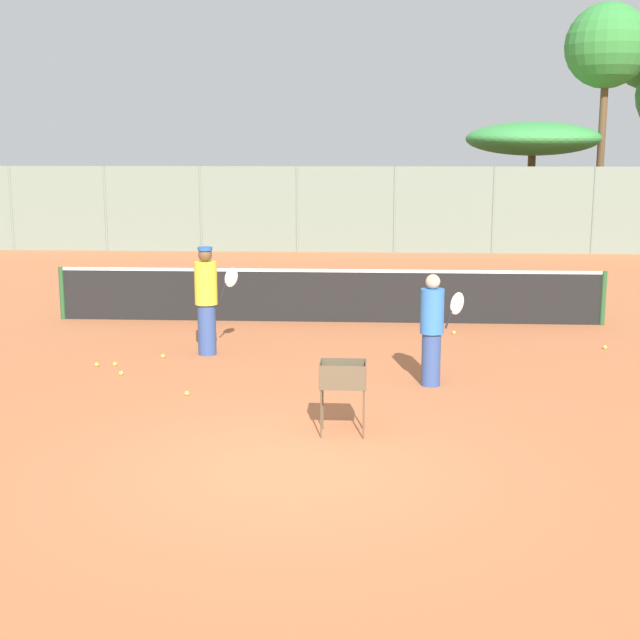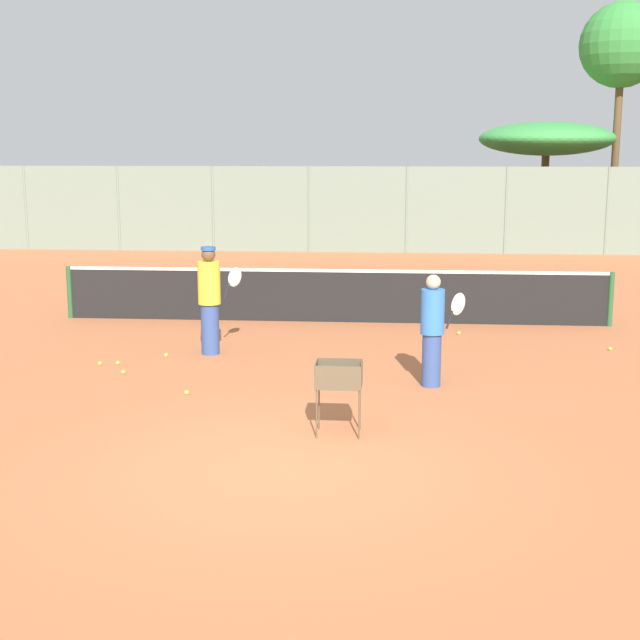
{
  "view_description": "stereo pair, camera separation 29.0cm",
  "coord_description": "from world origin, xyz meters",
  "px_view_note": "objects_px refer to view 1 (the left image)",
  "views": [
    {
      "loc": [
        0.85,
        -9.21,
        3.46
      ],
      "look_at": [
        0.12,
        3.4,
        1.0
      ],
      "focal_mm": 50.0,
      "sensor_mm": 36.0,
      "label": 1
    },
    {
      "loc": [
        1.14,
        -9.19,
        3.46
      ],
      "look_at": [
        0.12,
        3.4,
        1.0
      ],
      "focal_mm": 50.0,
      "sensor_mm": 36.0,
      "label": 2
    }
  ],
  "objects_px": {
    "player_white_outfit": "(207,299)",
    "player_red_cap": "(432,329)",
    "ball_cart": "(342,380)",
    "tennis_net": "(328,295)",
    "parked_car": "(277,221)"
  },
  "relations": [
    {
      "from": "player_white_outfit",
      "to": "player_red_cap",
      "type": "relative_size",
      "value": 1.1
    },
    {
      "from": "player_white_outfit",
      "to": "ball_cart",
      "type": "bearing_deg",
      "value": -108.38
    },
    {
      "from": "tennis_net",
      "to": "player_white_outfit",
      "type": "bearing_deg",
      "value": -122.71
    },
    {
      "from": "player_white_outfit",
      "to": "tennis_net",
      "type": "bearing_deg",
      "value": 8.68
    },
    {
      "from": "player_white_outfit",
      "to": "player_red_cap",
      "type": "xyz_separation_m",
      "value": [
        3.65,
        -1.79,
        -0.1
      ]
    },
    {
      "from": "player_white_outfit",
      "to": "ball_cart",
      "type": "xyz_separation_m",
      "value": [
        2.41,
        -4.14,
        -0.27
      ]
    },
    {
      "from": "parked_car",
      "to": "ball_cart",
      "type": "bearing_deg",
      "value": -82.11
    },
    {
      "from": "ball_cart",
      "to": "parked_car",
      "type": "distance_m",
      "value": 23.82
    },
    {
      "from": "ball_cart",
      "to": "parked_car",
      "type": "xyz_separation_m",
      "value": [
        -3.27,
        23.59,
        -0.02
      ]
    },
    {
      "from": "player_red_cap",
      "to": "ball_cart",
      "type": "relative_size",
      "value": 1.82
    },
    {
      "from": "ball_cart",
      "to": "player_white_outfit",
      "type": "bearing_deg",
      "value": 120.23
    },
    {
      "from": "player_white_outfit",
      "to": "parked_car",
      "type": "relative_size",
      "value": 0.44
    },
    {
      "from": "player_red_cap",
      "to": "ball_cart",
      "type": "distance_m",
      "value": 2.66
    },
    {
      "from": "player_white_outfit",
      "to": "ball_cart",
      "type": "relative_size",
      "value": 2.01
    },
    {
      "from": "player_white_outfit",
      "to": "parked_car",
      "type": "xyz_separation_m",
      "value": [
        -0.85,
        19.45,
        -0.29
      ]
    }
  ]
}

